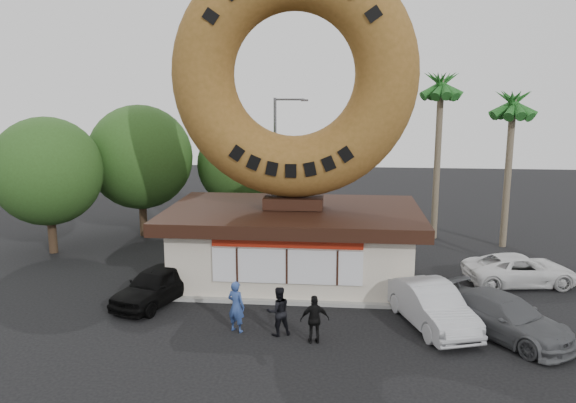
# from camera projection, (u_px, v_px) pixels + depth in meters

# --- Properties ---
(ground) EXTENTS (90.00, 90.00, 0.00)m
(ground) POSITION_uv_depth(u_px,v_px,m) (279.00, 334.00, 19.68)
(ground) COLOR black
(ground) RESTS_ON ground
(donut_shop) EXTENTS (11.20, 7.20, 3.80)m
(donut_shop) POSITION_uv_depth(u_px,v_px,m) (293.00, 241.00, 25.19)
(donut_shop) COLOR beige
(donut_shop) RESTS_ON ground
(giant_donut) EXTENTS (10.54, 2.69, 10.54)m
(giant_donut) POSITION_uv_depth(u_px,v_px,m) (294.00, 75.00, 23.79)
(giant_donut) COLOR brown
(giant_donut) RESTS_ON donut_shop
(tree_west) EXTENTS (6.00, 6.00, 7.65)m
(tree_west) POSITION_uv_depth(u_px,v_px,m) (140.00, 157.00, 32.37)
(tree_west) COLOR #473321
(tree_west) RESTS_ON ground
(tree_mid) EXTENTS (5.20, 5.20, 6.63)m
(tree_mid) POSITION_uv_depth(u_px,v_px,m) (241.00, 165.00, 33.93)
(tree_mid) COLOR #473321
(tree_mid) RESTS_ON ground
(tree_far) EXTENTS (5.60, 5.60, 7.14)m
(tree_far) POSITION_uv_depth(u_px,v_px,m) (47.00, 171.00, 28.85)
(tree_far) COLOR #473321
(tree_far) RESTS_ON ground
(palm_near) EXTENTS (2.60, 2.60, 9.75)m
(palm_near) POSITION_uv_depth(u_px,v_px,m) (441.00, 91.00, 31.03)
(palm_near) COLOR #726651
(palm_near) RESTS_ON ground
(palm_far) EXTENTS (2.60, 2.60, 8.75)m
(palm_far) POSITION_uv_depth(u_px,v_px,m) (513.00, 109.00, 29.42)
(palm_far) COLOR #726651
(palm_far) RESTS_ON ground
(street_lamp) EXTENTS (2.11, 0.20, 8.00)m
(street_lamp) POSITION_uv_depth(u_px,v_px,m) (278.00, 156.00, 34.62)
(street_lamp) COLOR #59595E
(street_lamp) RESTS_ON ground
(person_left) EXTENTS (0.80, 0.69, 1.85)m
(person_left) POSITION_uv_depth(u_px,v_px,m) (236.00, 306.00, 19.78)
(person_left) COLOR navy
(person_left) RESTS_ON ground
(person_center) EXTENTS (1.04, 0.95, 1.75)m
(person_center) POSITION_uv_depth(u_px,v_px,m) (278.00, 311.00, 19.49)
(person_center) COLOR black
(person_center) RESTS_ON ground
(person_right) EXTENTS (1.04, 0.58, 1.68)m
(person_right) POSITION_uv_depth(u_px,v_px,m) (315.00, 319.00, 18.87)
(person_right) COLOR black
(person_right) RESTS_ON ground
(car_black) EXTENTS (3.03, 4.65, 1.47)m
(car_black) POSITION_uv_depth(u_px,v_px,m) (156.00, 285.00, 22.52)
(car_black) COLOR black
(car_black) RESTS_ON ground
(car_silver) EXTENTS (3.04, 5.02, 1.56)m
(car_silver) POSITION_uv_depth(u_px,v_px,m) (431.00, 306.00, 20.25)
(car_silver) COLOR #B1B2B6
(car_silver) RESTS_ON ground
(car_grey) EXTENTS (4.68, 5.14, 1.44)m
(car_grey) POSITION_uv_depth(u_px,v_px,m) (504.00, 317.00, 19.41)
(car_grey) COLOR #57585C
(car_grey) RESTS_ON ground
(car_white) EXTENTS (5.12, 2.92, 1.35)m
(car_white) POSITION_uv_depth(u_px,v_px,m) (520.00, 270.00, 24.63)
(car_white) COLOR silver
(car_white) RESTS_ON ground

